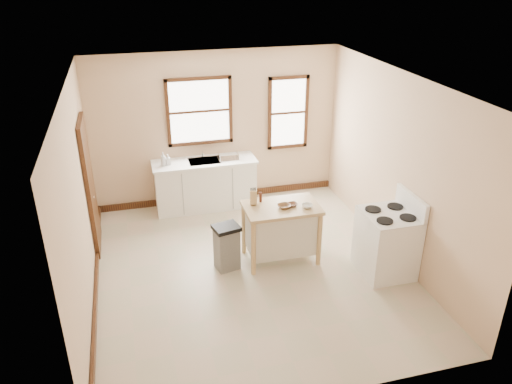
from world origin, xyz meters
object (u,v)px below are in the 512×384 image
dish_rack (228,157)px  kitchen_island (281,233)px  gas_stove (387,235)px  knife_block (253,198)px  bowl_a (284,206)px  soap_bottle_a (163,159)px  pepper_grinder (261,197)px  bowl_c (307,206)px  soap_bottle_b (168,160)px  trash_bin (227,247)px  bowl_b (292,205)px

dish_rack → kitchen_island: dish_rack is taller
dish_rack → gas_stove: (1.75, -2.71, -0.35)m
knife_block → bowl_a: size_ratio=1.06×
soap_bottle_a → kitchen_island: (1.53, -1.99, -0.59)m
kitchen_island → pepper_grinder: bearing=140.7°
pepper_grinder → bowl_c: size_ratio=0.93×
soap_bottle_a → bowl_a: bearing=-50.4°
soap_bottle_b → kitchen_island: bearing=-66.7°
dish_rack → soap_bottle_a: bearing=159.3°
pepper_grinder → gas_stove: size_ratio=0.12×
pepper_grinder → bowl_a: pepper_grinder is taller
gas_stove → knife_block: bearing=153.5°
kitchen_island → soap_bottle_b: bearing=126.2°
pepper_grinder → trash_bin: (-0.58, -0.25, -0.63)m
soap_bottle_a → dish_rack: soap_bottle_a is taller
knife_block → pepper_grinder: size_ratio=1.33×
soap_bottle_a → gas_stove: (2.91, -2.70, -0.43)m
soap_bottle_b → bowl_a: soap_bottle_b is taller
pepper_grinder → kitchen_island: bearing=-39.8°
bowl_a → gas_stove: size_ratio=0.15×
soap_bottle_b → dish_rack: bearing=-13.3°
kitchen_island → bowl_a: bowl_a is taller
kitchen_island → dish_rack: bearing=101.2°
soap_bottle_a → trash_bin: size_ratio=0.34×
kitchen_island → knife_block: bearing=157.1°
bowl_b → gas_stove: (1.22, -0.68, -0.32)m
soap_bottle_b → knife_block: soap_bottle_b is taller
soap_bottle_a → knife_block: size_ratio=1.22×
dish_rack → knife_block: 1.83m
soap_bottle_a → soap_bottle_b: soap_bottle_a is taller
bowl_c → gas_stove: 1.22m
bowl_c → bowl_a: bearing=165.3°
trash_bin → soap_bottle_a: bearing=96.0°
pepper_grinder → trash_bin: bearing=-156.5°
soap_bottle_b → trash_bin: size_ratio=0.27×
soap_bottle_a → gas_stove: bearing=-40.4°
kitchen_island → gas_stove: size_ratio=0.91×
dish_rack → bowl_c: (0.72, -2.14, -0.03)m
soap_bottle_b → dish_rack: soap_bottle_b is taller
bowl_a → gas_stove: (1.36, -0.65, -0.32)m
soap_bottle_a → dish_rack: size_ratio=0.68×
bowl_a → kitchen_island: bearing=107.9°
kitchen_island → bowl_a: 0.48m
soap_bottle_a → bowl_a: (1.55, -2.05, -0.11)m
bowl_b → trash_bin: size_ratio=0.21×
soap_bottle_b → gas_stove: bearing=-56.4°
soap_bottle_b → trash_bin: (0.60, -2.05, -0.66)m
soap_bottle_a → knife_block: bearing=-55.3°
soap_bottle_a → pepper_grinder: soap_bottle_a is taller
knife_block → bowl_a: bearing=-18.5°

